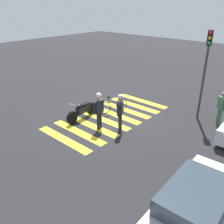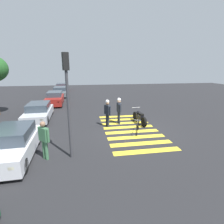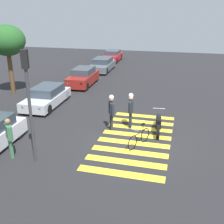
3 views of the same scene
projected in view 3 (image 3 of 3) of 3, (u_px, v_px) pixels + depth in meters
The scene contains 13 objects.
ground_plane at pixel (135, 139), 13.53m from camera, with size 60.00×60.00×0.00m, color #232326.
police_motorcycle at pixel (158, 123), 14.12m from camera, with size 2.20×0.62×1.06m.
leaning_bicycle at pixel (139, 138), 12.73m from camera, with size 1.59×0.75×1.01m.
officer_on_foot at pixel (131, 108), 14.45m from camera, with size 0.70×0.25×1.90m.
officer_by_motorcycle at pixel (111, 110), 14.19m from camera, with size 0.64×0.40×1.90m.
pedestrian_bystander at pixel (9, 135), 11.52m from camera, with size 0.51×0.52×1.76m.
crosswalk_stripes at pixel (135, 139), 13.53m from camera, with size 6.75×3.42×0.01m.
car_silver_sedan at pixel (47, 97), 18.01m from camera, with size 4.31×1.91×1.27m.
car_maroon_wagon at pixel (83, 77), 22.85m from camera, with size 4.13×1.83×1.40m.
car_grey_coupe at pixel (102, 65), 28.22m from camera, with size 4.63×2.01×1.28m.
car_red_convertible at pixel (113, 56), 33.49m from camera, with size 4.33×1.87×1.28m.
traffic_light_pole at pixel (28, 90), 10.53m from camera, with size 0.35×0.30×4.58m.
street_tree_far at pixel (7, 41), 19.54m from camera, with size 2.55×2.55×4.95m.
Camera 3 is at (-12.11, -2.02, 5.94)m, focal length 44.56 mm.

